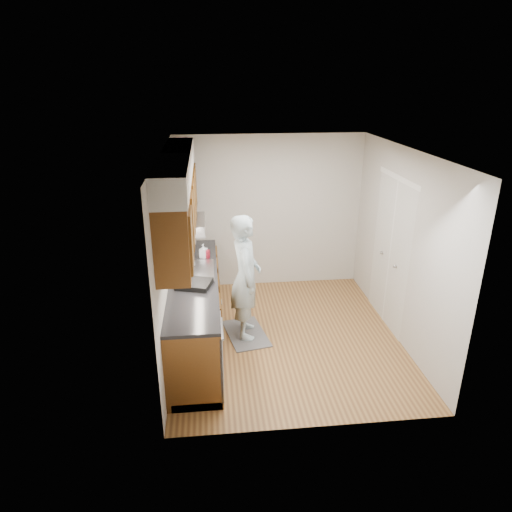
{
  "coord_description": "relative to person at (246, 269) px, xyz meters",
  "views": [
    {
      "loc": [
        -0.97,
        -5.33,
        3.31
      ],
      "look_at": [
        -0.38,
        0.25,
        1.1
      ],
      "focal_mm": 32.0,
      "sensor_mm": 36.0,
      "label": 1
    }
  ],
  "objects": [
    {
      "name": "floor",
      "position": [
        0.53,
        -0.11,
        -0.97
      ],
      "size": [
        3.5,
        3.5,
        0.0
      ],
      "primitive_type": "plane",
      "color": "olive",
      "rests_on": "ground"
    },
    {
      "name": "ceiling",
      "position": [
        0.53,
        -0.11,
        1.53
      ],
      "size": [
        3.5,
        3.5,
        0.0
      ],
      "primitive_type": "plane",
      "rotation": [
        3.14,
        0.0,
        0.0
      ],
      "color": "white",
      "rests_on": "wall_left"
    },
    {
      "name": "wall_left",
      "position": [
        -0.97,
        -0.11,
        0.28
      ],
      "size": [
        0.02,
        3.5,
        2.5
      ],
      "primitive_type": "cube",
      "color": "#B3B0A8",
      "rests_on": "floor"
    },
    {
      "name": "wall_right",
      "position": [
        2.03,
        -0.11,
        0.28
      ],
      "size": [
        0.02,
        3.5,
        2.5
      ],
      "primitive_type": "cube",
      "color": "#B3B0A8",
      "rests_on": "floor"
    },
    {
      "name": "wall_back",
      "position": [
        0.53,
        1.64,
        0.28
      ],
      "size": [
        3.0,
        0.02,
        2.5
      ],
      "primitive_type": "cube",
      "color": "#B3B0A8",
      "rests_on": "floor"
    },
    {
      "name": "counter",
      "position": [
        -0.67,
        -0.11,
        -0.48
      ],
      "size": [
        0.64,
        2.8,
        1.3
      ],
      "color": "brown",
      "rests_on": "floor"
    },
    {
      "name": "upper_cabinets",
      "position": [
        -0.8,
        -0.06,
        0.98
      ],
      "size": [
        0.47,
        2.8,
        1.21
      ],
      "color": "brown",
      "rests_on": "wall_left"
    },
    {
      "name": "closet_door",
      "position": [
        2.02,
        0.19,
        0.05
      ],
      "size": [
        0.02,
        1.22,
        2.05
      ],
      "primitive_type": "cube",
      "color": "silver",
      "rests_on": "wall_right"
    },
    {
      "name": "floor_mat",
      "position": [
        0.0,
        0.0,
        -0.97
      ],
      "size": [
        0.65,
        0.92,
        0.02
      ],
      "primitive_type": "cube",
      "rotation": [
        0.0,
        0.0,
        0.19
      ],
      "color": "#606062",
      "rests_on": "floor"
    },
    {
      "name": "person",
      "position": [
        0.0,
        0.0,
        0.0
      ],
      "size": [
        0.47,
        0.69,
        1.92
      ],
      "primitive_type": "imported",
      "rotation": [
        0.0,
        0.0,
        1.55
      ],
      "color": "#A4BCC7",
      "rests_on": "floor_mat"
    },
    {
      "name": "soap_bottle_a",
      "position": [
        -0.82,
        0.68,
        0.1
      ],
      "size": [
        0.11,
        0.11,
        0.26
      ],
      "primitive_type": "imported",
      "rotation": [
        0.0,
        0.0,
        -0.08
      ],
      "color": "silver",
      "rests_on": "counter"
    },
    {
      "name": "soap_bottle_b",
      "position": [
        -0.54,
        0.55,
        0.07
      ],
      "size": [
        0.12,
        0.12,
        0.2
      ],
      "primitive_type": "imported",
      "rotation": [
        0.0,
        0.0,
        -0.45
      ],
      "color": "silver",
      "rests_on": "counter"
    },
    {
      "name": "soda_can",
      "position": [
        -0.48,
        0.54,
        0.02
      ],
      "size": [
        0.08,
        0.08,
        0.12
      ],
      "primitive_type": "cylinder",
      "rotation": [
        0.0,
        0.0,
        0.39
      ],
      "color": "maroon",
      "rests_on": "counter"
    },
    {
      "name": "dish_rack",
      "position": [
        -0.66,
        -0.38,
        -0.0
      ],
      "size": [
        0.48,
        0.43,
        0.06
      ],
      "primitive_type": "cube",
      "rotation": [
        0.0,
        0.0,
        -0.3
      ],
      "color": "black",
      "rests_on": "counter"
    }
  ]
}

